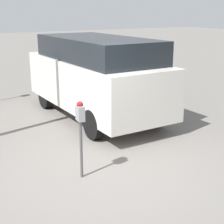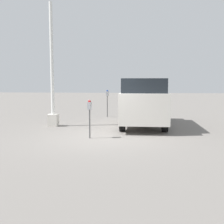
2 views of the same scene
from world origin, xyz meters
name	(u,v)px [view 1 (image 1 of 2)]	position (x,y,z in m)	size (l,w,h in m)	color
ground_plane	(103,172)	(0.00, 0.00, 0.00)	(80.00, 80.00, 0.00)	slate
parking_meter_near	(80,122)	(0.04, 0.41, 1.02)	(0.21, 0.14, 1.38)	#4C4C4C
parked_van	(96,75)	(3.05, -1.54, 1.17)	(4.89, 1.97, 2.16)	beige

